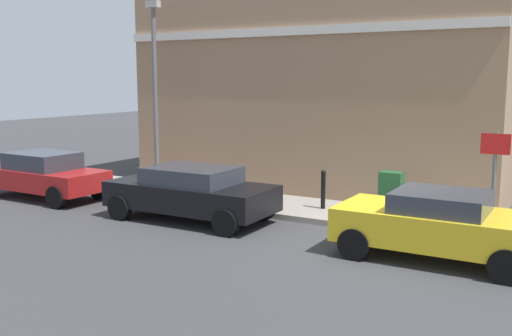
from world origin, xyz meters
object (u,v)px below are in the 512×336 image
at_px(car_red, 43,174).
at_px(street_sign, 494,169).
at_px(bollard_near_cabinet, 323,188).
at_px(lamppost, 155,87).
at_px(car_yellow, 438,223).
at_px(utility_cabinet, 391,197).
at_px(car_black, 191,192).

xyz_separation_m(car_red, street_sign, (1.45, -12.40, 0.94)).
xyz_separation_m(bollard_near_cabinet, lamppost, (0.03, 5.65, 2.60)).
bearing_deg(bollard_near_cabinet, car_yellow, -124.86).
xyz_separation_m(car_yellow, utility_cabinet, (2.37, 1.69, -0.05)).
height_order(car_yellow, utility_cabinet, car_yellow).
bearing_deg(car_black, bollard_near_cabinet, -138.91).
xyz_separation_m(car_black, utility_cabinet, (2.22, -4.47, -0.05)).
xyz_separation_m(car_red, lamppost, (2.33, -2.44, 2.58)).
relative_size(car_red, utility_cabinet, 3.54).
distance_m(car_yellow, bollard_near_cabinet, 4.33).
xyz_separation_m(car_red, bollard_near_cabinet, (2.30, -8.09, -0.02)).
bearing_deg(bollard_near_cabinet, utility_cabinet, -93.08).
height_order(car_yellow, bollard_near_cabinet, car_yellow).
height_order(car_yellow, lamppost, lamppost).
distance_m(bollard_near_cabinet, street_sign, 4.49).
height_order(car_black, lamppost, lamppost).
relative_size(street_sign, lamppost, 0.40).
xyz_separation_m(car_black, lamppost, (2.35, 3.04, 2.57)).
relative_size(car_yellow, bollard_near_cabinet, 3.76).
bearing_deg(utility_cabinet, car_black, 116.41).
relative_size(car_yellow, street_sign, 1.70).
distance_m(bollard_near_cabinet, lamppost, 6.22).
xyz_separation_m(car_yellow, lamppost, (2.50, 9.20, 2.57)).
relative_size(car_yellow, car_red, 0.96).
distance_m(car_yellow, street_sign, 2.01).
xyz_separation_m(street_sign, lamppost, (0.88, 9.96, 1.64)).
bearing_deg(utility_cabinet, lamppost, 89.03).
bearing_deg(lamppost, utility_cabinet, -90.97).
bearing_deg(street_sign, car_yellow, 154.87).
height_order(car_black, utility_cabinet, car_black).
bearing_deg(lamppost, street_sign, -95.07).
height_order(utility_cabinet, lamppost, lamppost).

